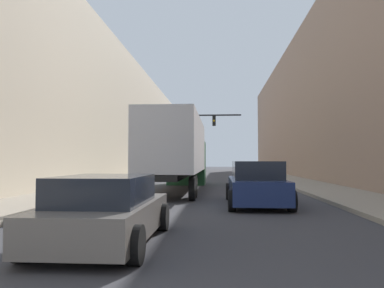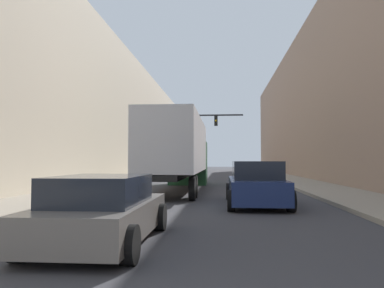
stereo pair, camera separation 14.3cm
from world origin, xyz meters
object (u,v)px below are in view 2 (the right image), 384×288
Objects in this scene: semi_truck at (180,151)px; sedan_car at (103,211)px; traffic_signal_gantry at (183,132)px; suv_car at (256,184)px.

sedan_car is at bearing -90.04° from semi_truck.
traffic_signal_gantry is (-1.18, 12.62, 2.03)m from semi_truck.
semi_truck is 12.84m from traffic_signal_gantry.
suv_car is at bearing -61.49° from semi_truck.
traffic_signal_gantry is (-4.80, 19.28, 3.46)m from suv_car.
sedan_car is (-0.01, -13.41, -1.56)m from semi_truck.
traffic_signal_gantry is (-1.18, 26.03, 3.59)m from sedan_car.
traffic_signal_gantry is at bearing 95.36° from semi_truck.
semi_truck is 2.60× the size of suv_car.
semi_truck reaches higher than sedan_car.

